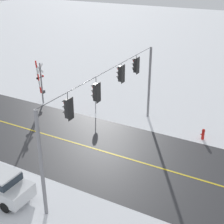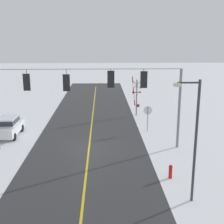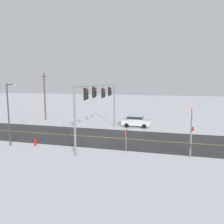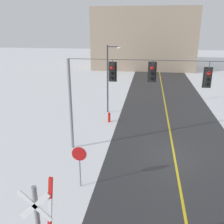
% 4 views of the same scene
% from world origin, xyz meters
% --- Properties ---
extents(ground_plane, '(160.00, 160.00, 0.00)m').
position_xyz_m(ground_plane, '(0.00, 0.00, 0.00)').
color(ground_plane, white).
extents(road_asphalt, '(9.00, 80.00, 0.01)m').
position_xyz_m(road_asphalt, '(0.00, 6.00, 0.00)').
color(road_asphalt, '#303033').
rests_on(road_asphalt, ground).
extents(lane_centre_line, '(0.14, 72.00, 0.01)m').
position_xyz_m(lane_centre_line, '(0.00, 6.00, 0.01)').
color(lane_centre_line, gold).
rests_on(lane_centre_line, ground).
extents(signal_span, '(14.20, 0.47, 6.22)m').
position_xyz_m(signal_span, '(0.02, -0.01, 4.42)').
color(signal_span, gray).
rests_on(signal_span, ground).
extents(stop_sign, '(0.80, 0.09, 2.35)m').
position_xyz_m(stop_sign, '(-5.27, -4.35, 1.71)').
color(stop_sign, gray).
rests_on(stop_sign, ground).
extents(streetlamp_near, '(1.39, 0.28, 6.50)m').
position_xyz_m(streetlamp_near, '(-5.59, 7.97, 3.92)').
color(streetlamp_near, '#38383D').
rests_on(streetlamp_near, ground).
extents(fire_hydrant, '(0.24, 0.31, 0.88)m').
position_xyz_m(fire_hydrant, '(-5.24, 5.34, 0.47)').
color(fire_hydrant, red).
rests_on(fire_hydrant, ground).
extents(building_distant, '(19.49, 11.57, 11.46)m').
position_xyz_m(building_distant, '(-3.25, 37.68, 5.73)').
color(building_distant, gray).
rests_on(building_distant, ground).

